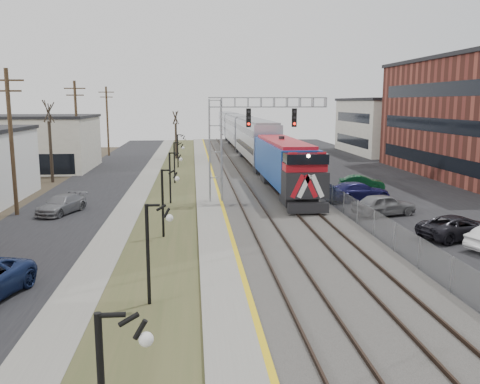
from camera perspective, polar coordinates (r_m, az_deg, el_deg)
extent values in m
cube|color=black|center=(47.40, -16.54, 0.23)|extent=(7.00, 120.00, 0.04)
cube|color=gray|center=(46.72, -11.12, 0.35)|extent=(2.00, 120.00, 0.08)
cube|color=#404826|center=(46.52, -7.44, 0.40)|extent=(4.00, 120.00, 0.06)
cube|color=gray|center=(46.48, -3.75, 0.57)|extent=(2.00, 120.00, 0.24)
cube|color=#595651|center=(46.89, 2.37, 0.64)|extent=(8.00, 120.00, 0.20)
cube|color=black|center=(49.93, 16.15, 0.73)|extent=(16.00, 120.00, 0.04)
cube|color=gold|center=(46.50, -2.67, 0.74)|extent=(0.24, 120.00, 0.01)
cube|color=#2D2119|center=(46.57, -0.98, 0.80)|extent=(0.08, 120.00, 0.15)
cube|color=#2D2119|center=(46.71, 0.85, 0.83)|extent=(0.08, 120.00, 0.15)
cube|color=#2D2119|center=(46.97, 3.28, 0.86)|extent=(0.08, 120.00, 0.15)
cube|color=#2D2119|center=(47.21, 5.08, 0.89)|extent=(0.08, 120.00, 0.15)
cube|color=#123D95|center=(42.83, 5.11, 2.92)|extent=(3.00, 17.00, 4.25)
cube|color=black|center=(34.71, 7.66, -1.77)|extent=(2.80, 0.50, 0.70)
cube|color=#A3A5AE|center=(62.75, 1.76, 5.70)|extent=(3.00, 22.00, 5.33)
cube|color=#A3A5AE|center=(85.38, -0.14, 6.85)|extent=(3.00, 22.00, 5.33)
cube|color=#A3A5AE|center=(108.07, -1.25, 7.52)|extent=(3.00, 22.00, 5.33)
cube|color=gray|center=(39.06, -2.78, 4.52)|extent=(1.00, 1.00, 8.00)
cube|color=gray|center=(39.26, 3.10, 10.02)|extent=(9.00, 0.80, 0.80)
cube|color=black|center=(38.64, 0.96, 8.33)|extent=(0.35, 0.25, 1.40)
cube|color=black|center=(39.18, 6.11, 8.30)|extent=(0.35, 0.25, 1.40)
cylinder|color=black|center=(19.77, -10.30, -7.03)|extent=(0.14, 0.14, 4.00)
cylinder|color=black|center=(29.46, -8.67, -1.33)|extent=(0.14, 0.14, 4.00)
cylinder|color=black|center=(39.30, -7.86, 1.53)|extent=(0.14, 0.14, 4.00)
cylinder|color=black|center=(49.21, -7.38, 3.24)|extent=(0.14, 0.14, 4.00)
cylinder|color=black|center=(61.13, -7.00, 4.56)|extent=(0.14, 0.14, 4.00)
cylinder|color=#4C3823|center=(37.97, -24.27, 5.00)|extent=(0.28, 0.28, 10.00)
cylinder|color=#4C3823|center=(57.23, -17.84, 6.80)|extent=(0.28, 0.28, 10.00)
cylinder|color=#4C3823|center=(76.87, -14.66, 7.66)|extent=(0.28, 0.28, 10.00)
cube|color=gray|center=(47.52, 7.40, 1.54)|extent=(0.04, 120.00, 1.60)
cube|color=beige|center=(63.84, -22.51, 5.01)|extent=(14.00, 12.00, 6.00)
cube|color=beige|center=(82.49, 17.80, 6.96)|extent=(16.00, 18.00, 8.00)
cylinder|color=#382D23|center=(52.88, -20.47, 4.22)|extent=(0.30, 0.30, 5.95)
cylinder|color=#382D23|center=(71.07, -7.19, 5.68)|extent=(0.30, 0.30, 4.90)
imported|color=black|center=(31.70, 23.33, -3.71)|extent=(5.24, 3.51, 1.34)
imported|color=#16164F|center=(41.23, 13.15, 0.00)|extent=(5.49, 3.09, 1.50)
imported|color=slate|center=(36.37, 15.86, -1.43)|extent=(4.76, 2.89, 1.52)
imported|color=#0B381C|center=(46.54, 13.49, 0.98)|extent=(4.12, 2.06, 1.30)
imported|color=slate|center=(37.79, -19.41, -1.38)|extent=(3.28, 4.79, 1.29)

